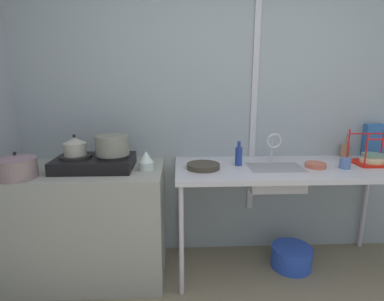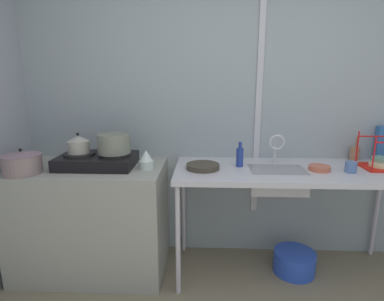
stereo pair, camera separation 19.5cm
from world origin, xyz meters
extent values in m
cube|color=#8D99A0|center=(0.00, 1.82, 1.32)|extent=(4.53, 0.10, 2.64)
cube|color=#B7B6C1|center=(0.13, 1.76, 1.45)|extent=(0.05, 0.01, 2.11)
cube|color=gray|center=(-1.24, 1.43, 0.44)|extent=(1.18, 0.67, 0.89)
cube|color=#B7B6C1|center=(0.35, 1.43, 0.87)|extent=(1.79, 0.67, 0.04)
cylinder|color=#B9B2C0|center=(-0.51, 1.13, 0.42)|extent=(0.04, 0.04, 0.85)
cylinder|color=#BAB1BD|center=(-0.51, 1.73, 0.42)|extent=(0.04, 0.04, 0.85)
cylinder|color=#BDB5C6|center=(1.20, 1.73, 0.42)|extent=(0.04, 0.04, 0.85)
cube|color=black|center=(-1.16, 1.43, 0.93)|extent=(0.58, 0.39, 0.09)
cylinder|color=black|center=(-1.30, 1.43, 0.99)|extent=(0.24, 0.24, 0.02)
cylinder|color=black|center=(-1.02, 1.43, 0.99)|extent=(0.24, 0.24, 0.02)
cylinder|color=#A3A093|center=(-1.30, 1.43, 1.04)|extent=(0.17, 0.17, 0.09)
cone|color=#A0A095|center=(-1.30, 1.43, 1.11)|extent=(0.17, 0.17, 0.04)
sphere|color=black|center=(-1.30, 1.43, 1.14)|extent=(0.02, 0.02, 0.02)
cylinder|color=slate|center=(-1.02, 1.43, 1.07)|extent=(0.25, 0.25, 0.15)
cylinder|color=slate|center=(-1.64, 1.22, 0.96)|extent=(0.27, 0.27, 0.14)
cone|color=gray|center=(-1.64, 1.22, 1.04)|extent=(0.27, 0.27, 0.02)
sphere|color=black|center=(-1.64, 1.22, 1.06)|extent=(0.02, 0.02, 0.02)
cylinder|color=silver|center=(-0.76, 1.38, 0.92)|extent=(0.12, 0.12, 0.06)
cone|color=silver|center=(-0.76, 1.38, 0.99)|extent=(0.11, 0.11, 0.08)
cube|color=#B7B6C1|center=(0.23, 1.41, 0.80)|extent=(0.42, 0.28, 0.17)
cylinder|color=#B7B6C1|center=(0.25, 1.58, 0.98)|extent=(0.02, 0.02, 0.19)
torus|color=#B7B6C1|center=(0.25, 1.53, 1.07)|extent=(0.12, 0.02, 0.12)
cylinder|color=#3A3429|center=(-0.33, 1.40, 0.91)|extent=(0.25, 0.25, 0.04)
cylinder|color=red|center=(0.91, 1.36, 1.02)|extent=(0.01, 0.01, 0.27)
cylinder|color=red|center=(0.91, 1.60, 1.02)|extent=(0.01, 0.01, 0.27)
cylinder|color=red|center=(1.20, 1.60, 1.02)|extent=(0.01, 0.01, 0.27)
cylinder|color=red|center=(1.05, 1.60, 1.11)|extent=(0.29, 0.01, 0.01)
cube|color=red|center=(1.05, 1.48, 0.89)|extent=(0.31, 0.27, 0.01)
cylinder|color=beige|center=(1.05, 1.48, 0.91)|extent=(0.18, 0.18, 0.03)
cylinder|color=beige|center=(1.06, 1.48, 0.94)|extent=(0.17, 0.17, 0.03)
cylinder|color=gray|center=(1.05, 1.48, 0.96)|extent=(0.16, 0.16, 0.03)
cylinder|color=#4F6FA8|center=(0.76, 1.36, 0.93)|extent=(0.08, 0.08, 0.08)
cylinder|color=#B65B43|center=(0.54, 1.40, 0.91)|extent=(0.16, 0.16, 0.04)
cylinder|color=navy|center=(-0.05, 1.48, 0.96)|extent=(0.06, 0.06, 0.15)
cylinder|color=navy|center=(-0.05, 1.48, 1.06)|extent=(0.03, 0.03, 0.05)
cube|color=#2E65AB|center=(1.19, 1.71, 1.03)|extent=(0.17, 0.09, 0.29)
cylinder|color=#976E4E|center=(0.94, 1.71, 0.94)|extent=(0.07, 0.07, 0.11)
cylinder|color=olive|center=(0.94, 1.71, 1.01)|extent=(0.02, 0.05, 0.18)
cylinder|color=blue|center=(0.43, 1.43, 0.09)|extent=(0.34, 0.34, 0.18)
camera|label=1|loc=(-0.52, -0.85, 1.55)|focal=28.56mm
camera|label=2|loc=(-0.32, -0.85, 1.55)|focal=28.56mm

